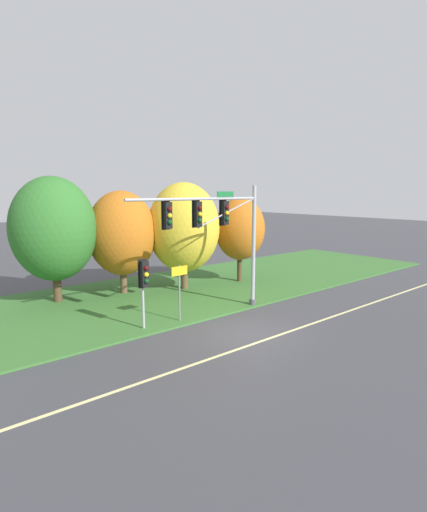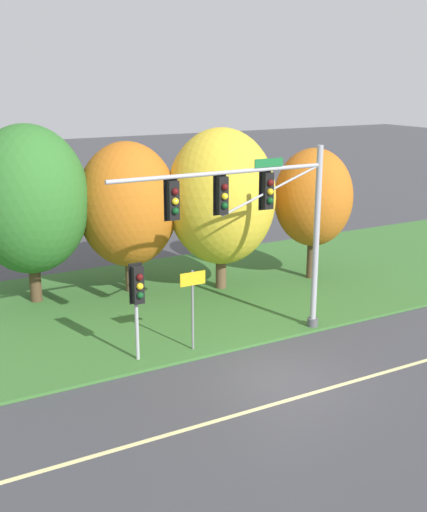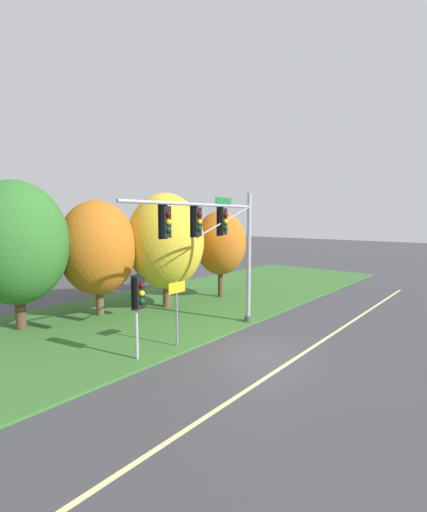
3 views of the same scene
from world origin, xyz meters
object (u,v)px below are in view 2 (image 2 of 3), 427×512
at_px(tree_nearest_road, 29,200).
at_px(tree_mid_verge, 313,198).
at_px(traffic_signal_mast, 258,212).
at_px(route_sign_post, 193,297).
at_px(pedestrian_signal_near_kerb, 138,291).
at_px(tree_left_of_mast, 128,205).
at_px(tree_behind_signpost, 221,197).

relative_size(tree_nearest_road, tree_mid_verge, 1.22).
distance_m(traffic_signal_mast, route_sign_post, 3.61).
relative_size(pedestrian_signal_near_kerb, tree_mid_verge, 0.56).
relative_size(traffic_signal_mast, tree_left_of_mast, 1.25).
xyz_separation_m(tree_nearest_road, tree_left_of_mast, (3.90, -0.67, -0.45)).
bearing_deg(tree_mid_verge, tree_nearest_road, 166.13).
relative_size(pedestrian_signal_near_kerb, tree_left_of_mast, 0.51).
relative_size(route_sign_post, tree_mid_verge, 0.47).
xyz_separation_m(pedestrian_signal_near_kerb, tree_left_of_mast, (2.41, 6.81, 1.37)).
bearing_deg(tree_left_of_mast, tree_nearest_road, 170.28).
bearing_deg(tree_behind_signpost, pedestrian_signal_near_kerb, -138.86).
bearing_deg(traffic_signal_mast, tree_left_of_mast, 105.00).
bearing_deg(tree_mid_verge, route_sign_post, -151.53).
bearing_deg(traffic_signal_mast, tree_nearest_road, 126.75).
xyz_separation_m(traffic_signal_mast, pedestrian_signal_near_kerb, (-4.31, 0.29, -2.16)).
relative_size(pedestrian_signal_near_kerb, route_sign_post, 1.18).
bearing_deg(tree_nearest_road, route_sign_post, -65.31).
height_order(pedestrian_signal_near_kerb, tree_left_of_mast, tree_left_of_mast).
distance_m(route_sign_post, tree_nearest_road, 8.57).
xyz_separation_m(route_sign_post, tree_behind_signpost, (4.09, 5.29, 2.17)).
bearing_deg(tree_behind_signpost, tree_nearest_road, 163.74).
height_order(traffic_signal_mast, tree_mid_verge, traffic_signal_mast).
bearing_deg(route_sign_post, tree_left_of_mast, 86.16).
xyz_separation_m(tree_behind_signpost, tree_mid_verge, (4.32, -0.73, -0.30)).
distance_m(pedestrian_signal_near_kerb, tree_mid_verge, 11.39).
bearing_deg(route_sign_post, tree_mid_verge, 28.47).
distance_m(traffic_signal_mast, tree_behind_signpost, 5.86).
height_order(route_sign_post, tree_mid_verge, tree_mid_verge).
relative_size(traffic_signal_mast, pedestrian_signal_near_kerb, 2.42).
height_order(pedestrian_signal_near_kerb, tree_nearest_road, tree_nearest_road).
bearing_deg(tree_nearest_road, traffic_signal_mast, -53.25).
relative_size(pedestrian_signal_near_kerb, tree_behind_signpost, 0.48).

